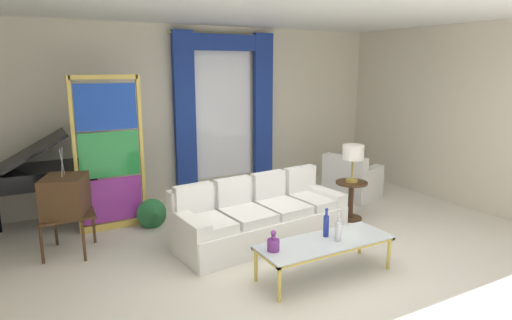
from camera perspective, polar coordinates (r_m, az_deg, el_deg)
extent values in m
plane|color=silver|center=(5.53, 4.92, -12.44)|extent=(16.00, 16.00, 0.00)
cube|color=beige|center=(7.79, -7.46, 6.24)|extent=(8.00, 0.12, 3.00)
cube|color=beige|center=(8.07, 24.92, 5.41)|extent=(0.12, 7.00, 3.00)
cube|color=white|center=(5.75, 0.83, 19.41)|extent=(8.00, 7.60, 0.04)
cube|color=white|center=(7.88, -4.36, 6.74)|extent=(1.10, 0.02, 2.50)
cylinder|color=gold|center=(7.79, -4.27, 16.33)|extent=(2.00, 0.04, 0.04)
cube|color=navy|center=(7.50, -9.44, 6.33)|extent=(0.36, 0.12, 2.70)
cube|color=navy|center=(8.14, 0.92, 6.95)|extent=(0.36, 0.12, 2.70)
cube|color=navy|center=(7.76, -4.19, 15.31)|extent=(1.80, 0.10, 0.28)
cube|color=white|center=(5.85, 0.80, -8.92)|extent=(2.39, 1.11, 0.38)
cube|color=white|center=(6.07, -1.20, -6.11)|extent=(2.33, 0.41, 0.78)
cube|color=white|center=(6.46, 8.67, -6.16)|extent=(0.28, 0.87, 0.56)
cube|color=white|center=(5.33, -8.86, -10.24)|extent=(0.28, 0.87, 0.56)
cube|color=white|center=(6.24, 7.67, -5.23)|extent=(0.60, 0.78, 0.12)
cube|color=white|center=(6.41, 5.83, -2.66)|extent=(0.52, 0.19, 0.40)
cube|color=white|center=(5.89, 3.42, -6.22)|extent=(0.60, 0.78, 0.12)
cube|color=white|center=(6.07, 1.61, -3.46)|extent=(0.52, 0.19, 0.40)
cube|color=white|center=(5.58, -1.37, -7.28)|extent=(0.60, 0.78, 0.12)
cube|color=white|center=(5.77, -3.10, -4.33)|extent=(0.52, 0.19, 0.40)
cube|color=white|center=(5.31, -6.71, -8.41)|extent=(0.60, 0.78, 0.12)
cube|color=white|center=(5.51, -8.31, -5.25)|extent=(0.52, 0.19, 0.40)
cube|color=silver|center=(4.93, 9.13, -10.65)|extent=(1.57, 0.56, 0.02)
cube|color=gold|center=(5.13, 7.31, -9.90)|extent=(1.57, 0.04, 0.03)
cube|color=gold|center=(4.75, 11.09, -11.90)|extent=(1.57, 0.04, 0.03)
cube|color=gold|center=(4.54, 1.26, -12.83)|extent=(0.04, 0.56, 0.03)
cube|color=gold|center=(5.41, 15.63, -9.06)|extent=(0.04, 0.56, 0.03)
cylinder|color=gold|center=(4.82, -0.02, -13.76)|extent=(0.04, 0.04, 0.38)
cylinder|color=gold|center=(5.63, 13.63, -10.18)|extent=(0.04, 0.04, 0.38)
cylinder|color=gold|center=(4.45, 3.09, -16.14)|extent=(0.04, 0.04, 0.38)
cylinder|color=gold|center=(5.31, 17.20, -11.79)|extent=(0.04, 0.04, 0.38)
cylinder|color=silver|center=(4.91, 10.84, -9.26)|extent=(0.07, 0.07, 0.23)
cylinder|color=silver|center=(4.86, 10.91, -7.69)|extent=(0.03, 0.03, 0.06)
sphere|color=silver|center=(4.84, 10.93, -7.17)|extent=(0.04, 0.04, 0.04)
cylinder|color=#753384|center=(4.60, 2.31, -11.22)|extent=(0.13, 0.13, 0.13)
cylinder|color=#753384|center=(4.57, 2.32, -10.21)|extent=(0.05, 0.05, 0.05)
sphere|color=#753384|center=(4.55, 2.32, -9.63)|extent=(0.06, 0.06, 0.06)
cylinder|color=navy|center=(5.00, 9.28, -8.67)|extent=(0.06, 0.06, 0.24)
cylinder|color=navy|center=(4.95, 9.34, -7.03)|extent=(0.03, 0.03, 0.06)
sphere|color=navy|center=(4.94, 9.36, -6.53)|extent=(0.04, 0.04, 0.04)
cube|color=#472D19|center=(5.88, -23.76, -6.70)|extent=(0.62, 0.54, 0.03)
cylinder|color=#472D19|center=(5.78, -26.58, -9.94)|extent=(0.04, 0.04, 0.50)
cylinder|color=#472D19|center=(6.28, -25.05, -8.05)|extent=(0.04, 0.04, 0.50)
cylinder|color=#472D19|center=(5.65, -21.87, -10.01)|extent=(0.04, 0.04, 0.50)
cylinder|color=#472D19|center=(6.16, -20.72, -8.06)|extent=(0.04, 0.04, 0.50)
cube|color=#472D19|center=(5.80, -23.97, -4.32)|extent=(0.64, 0.69, 0.48)
cube|color=black|center=(5.87, -26.21, -4.15)|extent=(0.14, 0.37, 0.30)
cylinder|color=gold|center=(5.85, -26.27, -6.14)|extent=(0.02, 0.04, 0.04)
cylinder|color=gold|center=(5.99, -25.83, -5.67)|extent=(0.02, 0.04, 0.04)
cylinder|color=silver|center=(5.71, -24.34, -0.27)|extent=(0.05, 0.13, 0.34)
cylinder|color=silver|center=(5.71, -24.34, -0.27)|extent=(0.05, 0.13, 0.34)
cube|color=white|center=(7.97, 12.73, -3.36)|extent=(1.02, 1.02, 0.40)
cube|color=white|center=(7.90, 12.81, -1.61)|extent=(0.88, 0.88, 0.10)
cube|color=white|center=(7.65, 11.62, -2.42)|extent=(0.45, 0.82, 0.80)
cube|color=white|center=(8.10, 10.79, -2.36)|extent=(0.75, 0.41, 0.58)
cube|color=white|center=(7.80, 14.81, -3.12)|extent=(0.75, 0.41, 0.58)
cube|color=gold|center=(6.31, -22.87, 0.28)|extent=(0.05, 0.05, 2.20)
cube|color=gold|center=(6.46, -14.93, 1.09)|extent=(0.05, 0.05, 2.20)
cube|color=gold|center=(6.25, -19.54, 10.34)|extent=(0.90, 0.05, 0.06)
cube|color=gold|center=(6.65, -18.22, -8.21)|extent=(0.90, 0.05, 0.10)
cube|color=purple|center=(6.53, -18.45, -5.05)|extent=(0.82, 0.02, 0.64)
cube|color=#238E3D|center=(6.37, -18.85, 0.69)|extent=(0.82, 0.02, 0.64)
cube|color=#1E47B7|center=(6.28, -19.28, 6.67)|extent=(0.82, 0.02, 0.64)
cylinder|color=beige|center=(6.60, -13.65, -8.26)|extent=(0.16, 0.16, 0.06)
ellipsoid|color=#13569C|center=(6.56, -13.70, -7.36)|extent=(0.18, 0.32, 0.20)
sphere|color=#13569C|center=(6.65, -14.07, -6.10)|extent=(0.09, 0.09, 0.09)
cone|color=gold|center=(6.71, -14.20, -5.96)|extent=(0.02, 0.04, 0.02)
cone|color=#256C38|center=(6.36, -13.32, -7.01)|extent=(0.44, 0.40, 0.50)
cylinder|color=#472D19|center=(6.70, 12.57, -2.96)|extent=(0.48, 0.48, 0.03)
cylinder|color=#472D19|center=(6.78, 12.45, -5.32)|extent=(0.08, 0.08, 0.55)
cylinder|color=#472D19|center=(6.87, 12.35, -7.51)|extent=(0.36, 0.36, 0.03)
cylinder|color=#B29338|center=(6.69, 12.58, -2.67)|extent=(0.18, 0.18, 0.04)
cylinder|color=#B29338|center=(6.64, 12.66, -1.00)|extent=(0.03, 0.03, 0.36)
cylinder|color=white|center=(6.59, 12.76, 1.03)|extent=(0.32, 0.32, 0.22)
cube|color=black|center=(6.98, -27.08, -1.72)|extent=(1.50, 1.10, 0.24)
cube|color=black|center=(6.92, -28.16, 0.77)|extent=(1.08, 0.90, 0.60)
cylinder|color=black|center=(7.46, -22.63, -4.05)|extent=(0.07, 0.07, 0.66)
cylinder|color=black|center=(6.79, -21.95, -5.56)|extent=(0.07, 0.07, 0.66)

